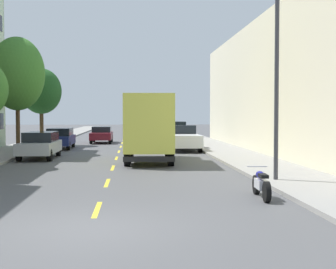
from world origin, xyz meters
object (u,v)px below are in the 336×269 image
(street_tree_third, at_px, (17,74))
(street_lamp, at_px, (273,62))
(delivery_box_truck, at_px, (149,125))
(parked_hatchback_teal, at_px, (168,132))
(parked_wagon_silver, at_px, (40,144))
(parked_suv_forest, at_px, (174,133))
(parked_motorcycle, at_px, (261,184))
(parked_suv_sky, at_px, (160,127))
(parked_wagon_navy, at_px, (60,138))
(street_tree_farthest, at_px, (41,91))
(parked_pickup_white, at_px, (184,139))
(moving_burgundy_sedan, at_px, (102,134))

(street_tree_third, distance_m, street_lamp, 19.08)
(delivery_box_truck, xyz_separation_m, parked_hatchback_teal, (2.63, 22.27, -1.19))
(parked_wagon_silver, bearing_deg, parked_suv_forest, 52.81)
(parked_wagon_silver, bearing_deg, parked_motorcycle, -56.74)
(street_tree_third, relative_size, parked_motorcycle, 3.55)
(parked_suv_sky, bearing_deg, street_tree_third, -111.04)
(delivery_box_truck, xyz_separation_m, parked_suv_forest, (2.44, 13.68, -0.96))
(street_lamp, bearing_deg, street_tree_third, 130.39)
(parked_suv_sky, height_order, parked_motorcycle, parked_suv_sky)
(delivery_box_truck, bearing_deg, parked_wagon_navy, 120.95)
(delivery_box_truck, bearing_deg, parked_suv_sky, 85.81)
(street_lamp, distance_m, parked_motorcycle, 5.13)
(street_tree_third, xyz_separation_m, parked_suv_forest, (10.64, 7.50, -4.09))
(street_tree_farthest, relative_size, parked_hatchback_teal, 1.51)
(street_tree_third, xyz_separation_m, parked_wagon_navy, (2.04, 4.08, -4.27))
(parked_pickup_white, bearing_deg, parked_hatchback_teal, 90.11)
(street_lamp, xyz_separation_m, parked_wagon_silver, (-10.27, 10.76, -3.55))
(parked_motorcycle, bearing_deg, parked_suv_sky, 90.60)
(parked_hatchback_teal, distance_m, parked_motorcycle, 33.67)
(parked_wagon_silver, distance_m, parked_motorcycle, 16.53)
(delivery_box_truck, height_order, parked_motorcycle, delivery_box_truck)
(street_lamp, height_order, moving_burgundy_sedan, street_lamp)
(street_tree_third, height_order, parked_pickup_white, street_tree_third)
(parked_suv_sky, relative_size, parked_wagon_silver, 1.03)
(street_tree_third, distance_m, parked_wagon_silver, 6.07)
(parked_suv_sky, xyz_separation_m, parked_motorcycle, (0.47, -45.33, -0.58))
(moving_burgundy_sedan, bearing_deg, parked_hatchback_teal, 38.24)
(parked_suv_forest, relative_size, parked_suv_sky, 1.00)
(street_tree_third, bearing_deg, moving_burgundy_sedan, 67.63)
(parked_wagon_silver, relative_size, parked_motorcycle, 2.29)
(parked_motorcycle, bearing_deg, parked_pickup_white, 90.88)
(street_tree_farthest, bearing_deg, parked_wagon_navy, -63.13)
(parked_suv_forest, relative_size, moving_burgundy_sedan, 1.07)
(parked_wagon_silver, xyz_separation_m, parked_motorcycle, (9.06, -13.81, -0.39))
(street_tree_farthest, bearing_deg, delivery_box_truck, -60.17)
(delivery_box_truck, xyz_separation_m, parked_suv_sky, (2.48, 33.94, -0.96))
(parked_suv_sky, xyz_separation_m, parked_pickup_white, (0.18, -26.00, -0.16))
(street_tree_farthest, height_order, parked_suv_forest, street_tree_farthest)
(street_lamp, bearing_deg, moving_burgundy_sedan, 106.79)
(delivery_box_truck, distance_m, parked_hatchback_teal, 22.46)
(parked_suv_forest, height_order, parked_pickup_white, parked_suv_forest)
(parked_hatchback_teal, bearing_deg, parked_suv_sky, 90.74)
(street_tree_third, bearing_deg, parked_wagon_navy, 63.43)
(street_tree_farthest, distance_m, street_lamp, 25.78)
(street_tree_farthest, xyz_separation_m, parked_motorcycle, (11.15, -25.68, -3.94))
(street_tree_farthest, relative_size, delivery_box_truck, 0.85)
(delivery_box_truck, distance_m, parked_wagon_silver, 6.66)
(parked_pickup_white, relative_size, parked_wagon_silver, 1.13)
(street_lamp, xyz_separation_m, parked_hatchback_teal, (-1.53, 30.61, -3.60))
(parked_hatchback_teal, bearing_deg, street_lamp, -87.14)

